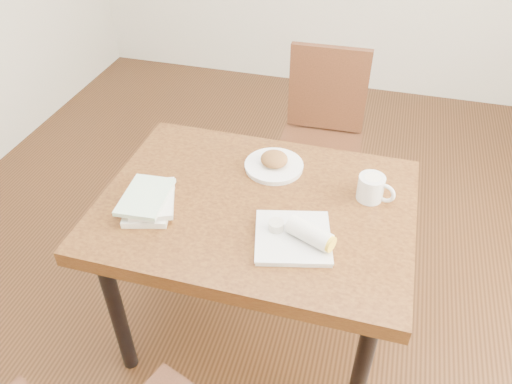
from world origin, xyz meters
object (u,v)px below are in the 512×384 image
(table, at_px, (256,220))
(book_stack, at_px, (149,201))
(plate_scone, at_px, (274,163))
(chair_far, at_px, (322,130))
(coffee_mug, at_px, (372,188))
(plate_burrito, at_px, (298,236))

(table, xyz_separation_m, book_stack, (-0.36, -0.13, 0.11))
(plate_scone, bearing_deg, chair_far, 81.51)
(table, bearing_deg, coffee_mug, 18.82)
(chair_far, height_order, book_stack, chair_far)
(chair_far, height_order, coffee_mug, chair_far)
(chair_far, relative_size, plate_burrito, 3.16)
(chair_far, bearing_deg, plate_burrito, -85.68)
(plate_burrito, xyz_separation_m, book_stack, (-0.55, 0.03, 0.00))
(coffee_mug, bearing_deg, plate_scone, 167.39)
(chair_far, xyz_separation_m, book_stack, (-0.47, -1.01, 0.23))
(table, xyz_separation_m, coffee_mug, (0.40, 0.14, 0.14))
(table, height_order, plate_burrito, plate_burrito)
(plate_scone, xyz_separation_m, plate_burrito, (0.18, -0.38, 0.00))
(coffee_mug, bearing_deg, chair_far, 111.24)
(plate_burrito, bearing_deg, table, 140.47)
(table, bearing_deg, chair_far, 82.87)
(table, height_order, coffee_mug, coffee_mug)
(plate_burrito, relative_size, book_stack, 1.12)
(book_stack, bearing_deg, chair_far, 64.88)
(chair_far, relative_size, plate_scone, 4.08)
(plate_scone, xyz_separation_m, book_stack, (-0.37, -0.35, 0.01))
(table, bearing_deg, book_stack, -160.70)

